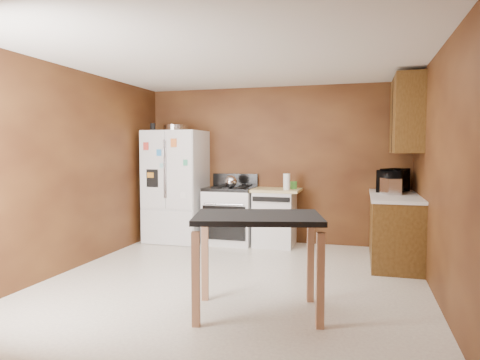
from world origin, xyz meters
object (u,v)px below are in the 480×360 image
at_px(kettle, 231,182).
at_px(toaster, 391,186).
at_px(pen_cup, 153,127).
at_px(roasting_pan, 176,128).
at_px(refrigerator, 176,186).
at_px(microwave, 393,181).
at_px(island, 258,231).
at_px(paper_towel, 287,182).
at_px(green_canister, 294,185).
at_px(gas_range, 230,214).
at_px(dishwasher, 275,217).

bearing_deg(kettle, toaster, -7.74).
xyz_separation_m(pen_cup, kettle, (1.29, 0.07, -0.86)).
bearing_deg(roasting_pan, refrigerator, -81.67).
relative_size(pen_cup, microwave, 0.23).
xyz_separation_m(roasting_pan, island, (2.02, -2.71, -1.09)).
xyz_separation_m(paper_towel, refrigerator, (-1.83, 0.03, -0.11)).
distance_m(paper_towel, toaster, 1.50).
bearing_deg(microwave, island, 178.11).
distance_m(pen_cup, kettle, 1.56).
distance_m(green_canister, refrigerator, 1.91).
distance_m(green_canister, microwave, 1.46).
relative_size(gas_range, island, 0.86).
distance_m(roasting_pan, kettle, 1.29).
distance_m(refrigerator, dishwasher, 1.69).
bearing_deg(toaster, refrigerator, 153.01).
height_order(green_canister, dishwasher, green_canister).
bearing_deg(paper_towel, pen_cup, -177.25).
distance_m(green_canister, dishwasher, 0.57).
xyz_separation_m(green_canister, microwave, (1.45, -0.19, 0.10)).
bearing_deg(pen_cup, microwave, 1.73).
bearing_deg(pen_cup, paper_towel, 2.75).
bearing_deg(dishwasher, island, -81.98).
bearing_deg(dishwasher, paper_towel, -29.56).
distance_m(green_canister, gas_range, 1.11).
height_order(paper_towel, dishwasher, paper_towel).
distance_m(toaster, island, 2.65).
xyz_separation_m(paper_towel, dishwasher, (-0.20, 0.11, -0.56)).
height_order(green_canister, toaster, toaster).
relative_size(refrigerator, island, 1.41).
bearing_deg(microwave, kettle, 115.65).
bearing_deg(roasting_pan, microwave, -0.78).
xyz_separation_m(pen_cup, gas_range, (1.25, 0.19, -1.40)).
xyz_separation_m(toaster, island, (-1.27, -2.31, -0.25)).
bearing_deg(refrigerator, gas_range, 3.81).
height_order(green_canister, refrigerator, refrigerator).
bearing_deg(paper_towel, refrigerator, 179.10).
relative_size(roasting_pan, pen_cup, 3.22).
relative_size(toaster, gas_range, 0.26).
relative_size(microwave, island, 0.42).
relative_size(roasting_pan, dishwasher, 0.43).
distance_m(toaster, dishwasher, 1.81).
bearing_deg(kettle, island, -67.95).
distance_m(pen_cup, dishwasher, 2.43).
distance_m(kettle, green_canister, 0.98).
distance_m(microwave, dishwasher, 1.82).
xyz_separation_m(green_canister, dishwasher, (-0.28, -0.08, -0.50)).
distance_m(dishwasher, island, 2.82).
xyz_separation_m(toaster, microwave, (0.06, 0.36, 0.04)).
relative_size(paper_towel, microwave, 0.46).
bearing_deg(island, microwave, 63.45).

